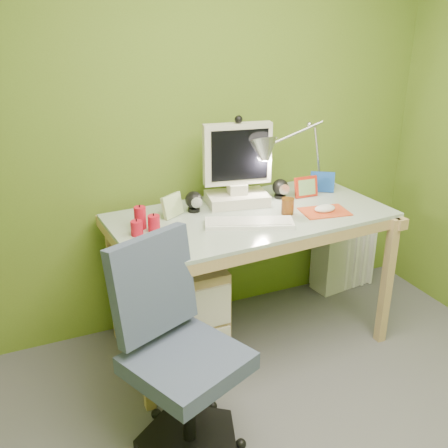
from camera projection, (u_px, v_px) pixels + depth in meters
name	position (u px, v px, depth m)	size (l,w,h in m)	color
wall_back	(181.00, 129.00, 2.95)	(3.20, 0.01, 2.40)	olive
desk	(250.00, 279.00, 2.99)	(1.49, 0.75, 0.80)	tan
monitor	(237.00, 161.00, 2.90)	(0.36, 0.21, 0.50)	silver
speaker_left	(194.00, 202.00, 2.85)	(0.09, 0.09, 0.11)	black
speaker_right	(280.00, 189.00, 3.05)	(0.09, 0.09, 0.11)	black
keyboard	(249.00, 223.00, 2.69)	(0.45, 0.14, 0.02)	white
mousepad	(325.00, 212.00, 2.86)	(0.25, 0.18, 0.01)	#C6431E
mouse	(325.00, 209.00, 2.86)	(0.12, 0.08, 0.04)	silver
amber_tumbler	(288.00, 206.00, 2.82)	(0.07, 0.07, 0.09)	#8E4714
candle_cluster	(142.00, 220.00, 2.60)	(0.15, 0.13, 0.11)	red
photo_frame_red	(306.00, 187.00, 3.07)	(0.14, 0.02, 0.12)	#AD2312
photo_frame_blue	(322.00, 182.00, 3.16)	(0.14, 0.02, 0.12)	#164197
photo_frame_green	(172.00, 206.00, 2.79)	(0.14, 0.02, 0.12)	#AAC285
desk_lamp	(308.00, 141.00, 3.04)	(0.59, 0.25, 0.63)	#B3B2B7
task_chair	(187.00, 361.00, 2.21)	(0.51, 0.51, 0.92)	#3A4560
radiator	(343.00, 258.00, 3.67)	(0.43, 0.17, 0.43)	silver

